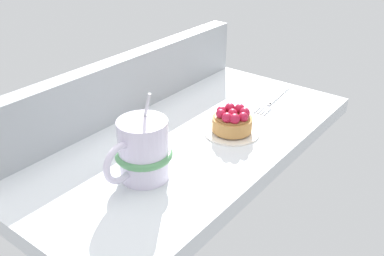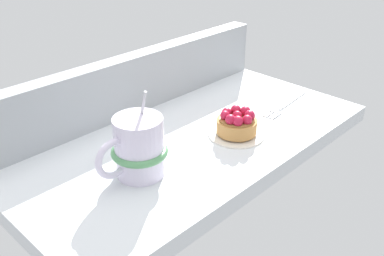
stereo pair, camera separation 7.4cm
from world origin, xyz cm
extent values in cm
cube|color=silver|center=(0.00, 0.00, -1.57)|extent=(69.09, 35.60, 3.14)
cube|color=#9EA3A8|center=(0.00, 15.90, 5.84)|extent=(67.71, 3.80, 11.68)
cylinder|color=silver|center=(5.94, -6.13, 0.35)|extent=(10.33, 10.33, 0.70)
cylinder|color=silver|center=(5.94, -6.13, 0.17)|extent=(5.68, 5.68, 0.35)
cylinder|color=#B77F42|center=(5.94, -6.13, 1.94)|extent=(7.42, 7.42, 2.49)
cylinder|color=olive|center=(5.94, -6.13, 3.34)|extent=(6.53, 6.53, 0.30)
sphere|color=#B71938|center=(5.94, -6.13, 4.10)|extent=(1.73, 1.73, 1.73)
sphere|color=#B71938|center=(8.29, -6.17, 4.14)|extent=(1.95, 1.95, 1.95)
sphere|color=#B71938|center=(7.60, -4.45, 4.08)|extent=(1.93, 1.93, 1.93)
sphere|color=#B71938|center=(5.76, -3.77, 3.97)|extent=(1.83, 1.83, 1.83)
sphere|color=#B71938|center=(4.37, -4.55, 4.14)|extent=(1.73, 1.73, 1.73)
sphere|color=#B71938|center=(3.77, -6.35, 4.13)|extent=(1.90, 1.90, 1.90)
sphere|color=#B71938|center=(4.26, -7.64, 4.11)|extent=(1.93, 1.93, 1.93)
sphere|color=#B71938|center=(5.92, -8.43, 4.01)|extent=(1.84, 1.84, 1.84)
sphere|color=#B71938|center=(7.64, -7.65, 4.02)|extent=(1.97, 1.97, 1.97)
cylinder|color=silver|center=(-14.44, -3.13, 4.93)|extent=(7.76, 7.76, 9.87)
torus|color=#569960|center=(-14.44, -3.13, 4.08)|extent=(8.98, 8.98, 1.18)
torus|color=silver|center=(-19.28, -3.13, 4.93)|extent=(6.56, 1.03, 6.56)
cylinder|color=#B7B7BC|center=(-12.89, -2.55, 10.64)|extent=(0.65, 2.50, 6.63)
cube|color=silver|center=(26.46, -5.12, 0.30)|extent=(10.75, 1.75, 0.60)
cube|color=silver|center=(21.11, -5.64, 0.30)|extent=(1.25, 0.68, 0.60)
cube|color=silver|center=(17.52, -4.89, 0.30)|extent=(3.51, 0.58, 0.60)
cube|color=silver|center=(17.60, -5.62, 0.30)|extent=(3.51, 0.58, 0.60)
cube|color=silver|center=(17.67, -6.35, 0.30)|extent=(3.51, 0.58, 0.60)
cube|color=silver|center=(17.74, -7.08, 0.30)|extent=(3.51, 0.58, 0.60)
camera|label=1|loc=(-55.79, -44.55, 39.76)|focal=41.32mm
camera|label=2|loc=(-50.94, -50.12, 39.76)|focal=41.32mm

